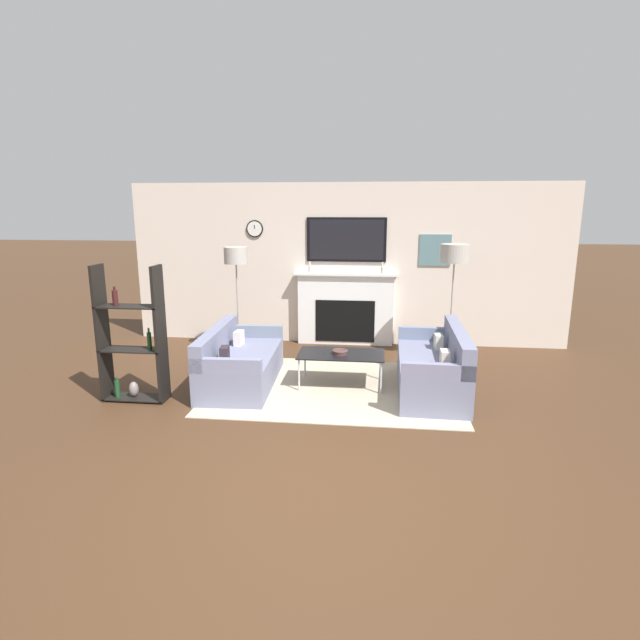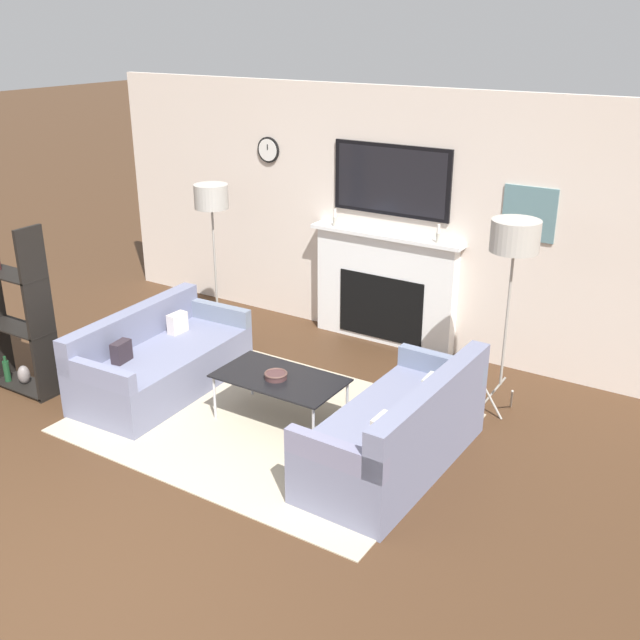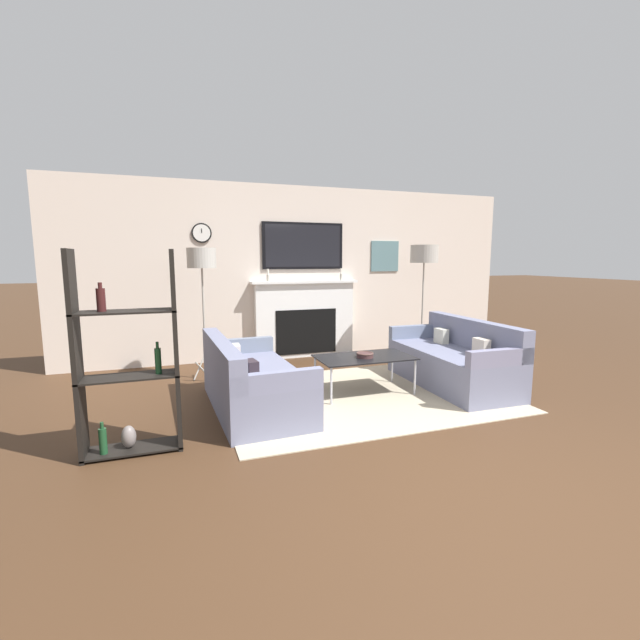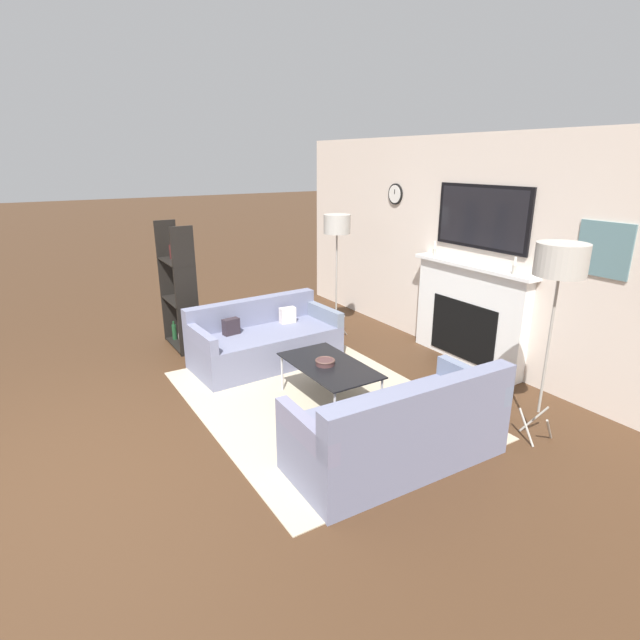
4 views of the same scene
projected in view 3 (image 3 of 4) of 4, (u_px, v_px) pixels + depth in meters
The scene contains 10 objects.
ground_plane at pixel (498, 494), 2.88m from camera, with size 60.00×60.00×0.00m, color #432B1A.
fireplace_wall at pixel (303, 280), 6.87m from camera, with size 7.37×0.28×2.70m.
area_rug at pixel (361, 395), 4.95m from camera, with size 3.15×2.33×0.01m.
couch_left at pixel (251, 383), 4.49m from camera, with size 0.92×1.80×0.75m.
couch_right at pixel (454, 362), 5.32m from camera, with size 0.84×1.82×0.82m.
coffee_table at pixel (364, 359), 4.99m from camera, with size 1.12×0.62×0.44m.
decorative_bowl at pixel (365, 355), 4.94m from camera, with size 0.20×0.20×0.06m.
floor_lamp_left at pixel (202, 261), 5.40m from camera, with size 0.36×0.36×1.71m.
floor_lamp_right at pixel (424, 256), 6.47m from camera, with size 0.41×0.41×1.78m.
shelf_unit at pixel (128, 364), 3.41m from camera, with size 0.77×0.28×1.65m.
Camera 3 is at (-2.02, -2.14, 1.57)m, focal length 24.00 mm.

